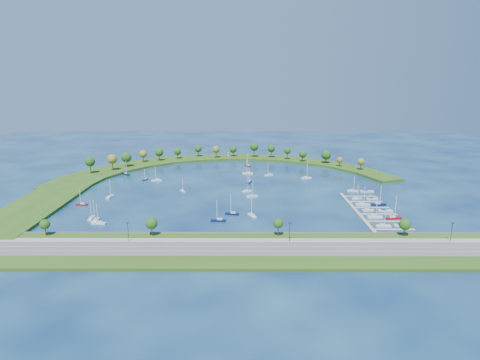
{
  "coord_description": "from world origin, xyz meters",
  "views": [
    {
      "loc": [
        6.17,
        -306.76,
        80.2
      ],
      "look_at": [
        5.0,
        5.0,
        4.0
      ],
      "focal_mm": 30.85,
      "sensor_mm": 36.0,
      "label": 1
    }
  ],
  "objects_px": {
    "moored_boat_4": "(249,181)",
    "moored_boat_9": "(218,220)",
    "dock_system": "(368,211)",
    "moored_boat_1": "(232,213)",
    "docked_boat_4": "(368,210)",
    "moored_boat_0": "(183,190)",
    "docked_boat_9": "(372,198)",
    "moored_boat_5": "(110,196)",
    "docked_boat_6": "(363,204)",
    "docked_boat_3": "(393,217)",
    "harbor_tower": "(229,154)",
    "docked_boat_8": "(357,198)",
    "moored_boat_14": "(248,173)",
    "moored_boat_12": "(99,223)",
    "docked_boat_10": "(353,190)",
    "moored_boat_7": "(306,178)",
    "moored_boat_17": "(248,165)",
    "docked_boat_1": "(401,225)",
    "moored_boat_8": "(91,218)",
    "docked_boat_7": "(379,204)",
    "moored_boat_13": "(252,196)",
    "docked_boat_11": "(367,191)",
    "moored_boat_10": "(252,215)",
    "moored_boat_2": "(126,174)",
    "docked_boat_2": "(375,216)",
    "moored_boat_6": "(82,204)",
    "docked_boat_0": "(383,225)",
    "moored_boat_11": "(157,180)",
    "moored_boat_16": "(145,179)",
    "docked_boat_5": "(385,210)",
    "moored_boat_15": "(95,220)"
  },
  "relations": [
    {
      "from": "moored_boat_8",
      "to": "docked_boat_0",
      "type": "distance_m",
      "value": 168.5
    },
    {
      "from": "docked_boat_3",
      "to": "docked_boat_4",
      "type": "distance_m",
      "value": 18.56
    },
    {
      "from": "moored_boat_15",
      "to": "moored_boat_17",
      "type": "height_order",
      "value": "moored_boat_15"
    },
    {
      "from": "docked_boat_4",
      "to": "docked_boat_6",
      "type": "xyz_separation_m",
      "value": [
        -0.03,
        11.83,
        0.06
      ]
    },
    {
      "from": "moored_boat_6",
      "to": "docked_boat_4",
      "type": "height_order",
      "value": "moored_boat_6"
    },
    {
      "from": "docked_boat_0",
      "to": "docked_boat_5",
      "type": "distance_m",
      "value": 29.61
    },
    {
      "from": "dock_system",
      "to": "moored_boat_15",
      "type": "height_order",
      "value": "moored_boat_15"
    },
    {
      "from": "moored_boat_6",
      "to": "docked_boat_9",
      "type": "distance_m",
      "value": 195.05
    },
    {
      "from": "moored_boat_1",
      "to": "moored_boat_12",
      "type": "height_order",
      "value": "moored_boat_1"
    },
    {
      "from": "moored_boat_7",
      "to": "moored_boat_17",
      "type": "xyz_separation_m",
      "value": [
        -47.61,
        49.59,
        -0.01
      ]
    },
    {
      "from": "docked_boat_1",
      "to": "moored_boat_8",
      "type": "bearing_deg",
      "value": 176.33
    },
    {
      "from": "moored_boat_0",
      "to": "moored_boat_2",
      "type": "distance_m",
      "value": 78.39
    },
    {
      "from": "moored_boat_2",
      "to": "moored_boat_9",
      "type": "bearing_deg",
      "value": -8.85
    },
    {
      "from": "moored_boat_7",
      "to": "moored_boat_5",
      "type": "bearing_deg",
      "value": -175.57
    },
    {
      "from": "moored_boat_7",
      "to": "moored_boat_14",
      "type": "height_order",
      "value": "moored_boat_14"
    },
    {
      "from": "moored_boat_4",
      "to": "moored_boat_9",
      "type": "height_order",
      "value": "moored_boat_9"
    },
    {
      "from": "moored_boat_5",
      "to": "moored_boat_13",
      "type": "height_order",
      "value": "moored_boat_5"
    },
    {
      "from": "moored_boat_0",
      "to": "moored_boat_9",
      "type": "relative_size",
      "value": 0.72
    },
    {
      "from": "dock_system",
      "to": "docked_boat_4",
      "type": "bearing_deg",
      "value": 74.03
    },
    {
      "from": "moored_boat_12",
      "to": "moored_boat_4",
      "type": "bearing_deg",
      "value": -122.63
    },
    {
      "from": "moored_boat_10",
      "to": "docked_boat_1",
      "type": "height_order",
      "value": "moored_boat_10"
    },
    {
      "from": "moored_boat_4",
      "to": "docked_boat_4",
      "type": "relative_size",
      "value": 1.16
    },
    {
      "from": "docked_boat_1",
      "to": "moored_boat_13",
      "type": "bearing_deg",
      "value": 144.4
    },
    {
      "from": "moored_boat_0",
      "to": "docked_boat_10",
      "type": "relative_size",
      "value": 0.8
    },
    {
      "from": "moored_boat_6",
      "to": "moored_boat_11",
      "type": "distance_m",
      "value": 75.87
    },
    {
      "from": "harbor_tower",
      "to": "docked_boat_8",
      "type": "distance_m",
      "value": 179.66
    },
    {
      "from": "moored_boat_5",
      "to": "docked_boat_6",
      "type": "xyz_separation_m",
      "value": [
        170.98,
        -17.32,
        0.01
      ]
    },
    {
      "from": "moored_boat_5",
      "to": "docked_boat_8",
      "type": "bearing_deg",
      "value": -81.5
    },
    {
      "from": "moored_boat_9",
      "to": "docked_boat_10",
      "type": "height_order",
      "value": "moored_boat_9"
    },
    {
      "from": "harbor_tower",
      "to": "moored_boat_12",
      "type": "relative_size",
      "value": 0.34
    },
    {
      "from": "docked_boat_7",
      "to": "docked_boat_8",
      "type": "xyz_separation_m",
      "value": [
        -10.46,
        14.34,
        -0.09
      ]
    },
    {
      "from": "docked_boat_4",
      "to": "moored_boat_17",
      "type": "bearing_deg",
      "value": 111.53
    },
    {
      "from": "moored_boat_0",
      "to": "docked_boat_10",
      "type": "bearing_deg",
      "value": 58.48
    },
    {
      "from": "moored_boat_13",
      "to": "docked_boat_11",
      "type": "distance_m",
      "value": 85.43
    },
    {
      "from": "moored_boat_0",
      "to": "docked_boat_9",
      "type": "relative_size",
      "value": 1.16
    },
    {
      "from": "moored_boat_4",
      "to": "moored_boat_14",
      "type": "relative_size",
      "value": 0.93
    },
    {
      "from": "moored_boat_0",
      "to": "docked_boat_2",
      "type": "height_order",
      "value": "docked_boat_2"
    },
    {
      "from": "dock_system",
      "to": "moored_boat_1",
      "type": "xyz_separation_m",
      "value": [
        -84.84,
        -6.69,
        0.57
      ]
    },
    {
      "from": "moored_boat_13",
      "to": "docked_boat_3",
      "type": "xyz_separation_m",
      "value": [
        82.52,
        -46.71,
        0.06
      ]
    },
    {
      "from": "dock_system",
      "to": "docked_boat_9",
      "type": "xyz_separation_m",
      "value": [
        10.69,
        26.69,
        0.24
      ]
    },
    {
      "from": "docked_boat_7",
      "to": "docked_boat_3",
      "type": "bearing_deg",
      "value": -93.26
    },
    {
      "from": "moored_boat_10",
      "to": "moored_boat_17",
      "type": "distance_m",
      "value": 147.14
    },
    {
      "from": "docked_boat_6",
      "to": "docked_boat_8",
      "type": "relative_size",
      "value": 1.22
    },
    {
      "from": "moored_boat_5",
      "to": "docked_boat_9",
      "type": "xyz_separation_m",
      "value": [
        181.45,
        -3.29,
        -0.33
      ]
    },
    {
      "from": "harbor_tower",
      "to": "docked_boat_11",
      "type": "distance_m",
      "value": 171.22
    },
    {
      "from": "moored_boat_16",
      "to": "docked_boat_5",
      "type": "distance_m",
      "value": 187.71
    },
    {
      "from": "moored_boat_2",
      "to": "docked_boat_2",
      "type": "relative_size",
      "value": 0.96
    },
    {
      "from": "dock_system",
      "to": "docked_boat_4",
      "type": "relative_size",
      "value": 7.6
    },
    {
      "from": "moored_boat_15",
      "to": "docked_boat_11",
      "type": "bearing_deg",
      "value": 107.06
    },
    {
      "from": "moored_boat_2",
      "to": "docked_boat_3",
      "type": "relative_size",
      "value": 0.9
    }
  ]
}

